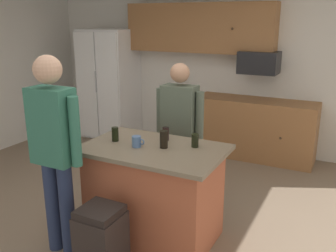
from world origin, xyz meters
The scene contains 15 objects.
floor centered at (0.00, 0.00, 0.00)m, with size 7.04×7.04×0.00m, color #7F6B56.
back_wall centered at (0.00, 2.80, 1.30)m, with size 6.40×0.10×2.60m, color silver.
cabinet_run_upper centered at (-0.40, 2.60, 1.93)m, with size 2.40×0.38×0.75m.
cabinet_run_lower centered at (0.60, 2.48, 0.45)m, with size 1.80×0.63×0.90m.
refrigerator centered at (-2.00, 2.38, 0.95)m, with size 0.88×0.76×1.89m.
microwave_over_range centered at (0.60, 2.50, 1.45)m, with size 0.56×0.40×0.32m, color black.
kitchen_island centered at (0.30, -0.14, 0.47)m, with size 1.32×0.85×0.92m.
person_host_foreground centered at (-0.33, -0.74, 1.05)m, with size 0.57×0.24×1.79m.
person_guest_right centered at (0.20, 0.63, 0.93)m, with size 0.57×0.22×1.62m.
glass_dark_ale centered at (-0.12, -0.14, 0.99)m, with size 0.07×0.07×0.14m.
tumbler_amber centered at (0.39, -0.11, 1.00)m, with size 0.07×0.07×0.16m.
glass_short_whisky centered at (0.64, 0.04, 0.99)m, with size 0.07×0.07×0.13m.
mug_blue_stoneware centered at (0.16, -0.20, 0.97)m, with size 0.13×0.09×0.10m.
glass_stout_tall centered at (0.31, 0.09, 0.99)m, with size 0.06×0.06×0.13m.
trash_bin centered at (0.20, -0.84, 0.30)m, with size 0.34×0.34×0.61m.
Camera 1 is at (1.90, -2.99, 2.08)m, focal length 39.88 mm.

